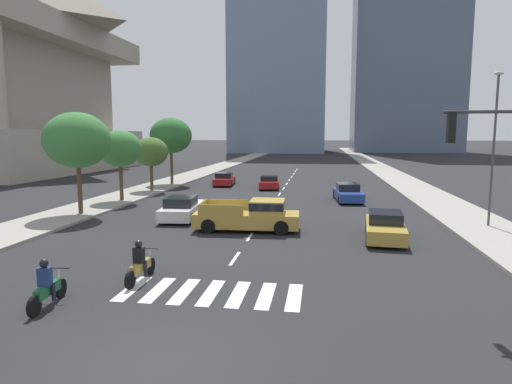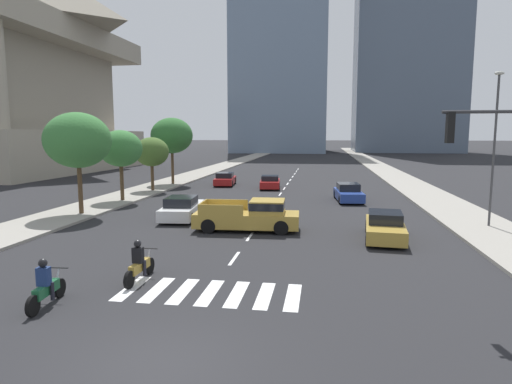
{
  "view_description": "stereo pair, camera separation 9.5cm",
  "coord_description": "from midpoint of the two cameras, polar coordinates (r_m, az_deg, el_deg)",
  "views": [
    {
      "loc": [
        3.43,
        -8.73,
        5.09
      ],
      "look_at": [
        0.0,
        14.53,
        2.0
      ],
      "focal_mm": 30.62,
      "sensor_mm": 36.0,
      "label": 1
    },
    {
      "loc": [
        3.53,
        -8.72,
        5.09
      ],
      "look_at": [
        0.0,
        14.53,
        2.0
      ],
      "focal_mm": 30.62,
      "sensor_mm": 36.0,
      "label": 2
    }
  ],
  "objects": [
    {
      "name": "sidewalk_east",
      "position": [
        40.04,
        21.09,
        -0.21
      ],
      "size": [
        4.0,
        260.0,
        0.15
      ],
      "primitive_type": "cube",
      "color": "gray",
      "rests_on": "ground"
    },
    {
      "name": "street_tree_second",
      "position": [
        34.55,
        -17.43,
        5.43
      ],
      "size": [
        3.24,
        3.24,
        5.3
      ],
      "color": "#4C3823",
      "rests_on": "sidewalk_west"
    },
    {
      "name": "office_tower_left_skyline",
      "position": [
        137.06,
        3.21,
        20.6
      ],
      "size": [
        26.62,
        29.83,
        73.45
      ],
      "color": "slate",
      "rests_on": "ground"
    },
    {
      "name": "sedan_gold_0",
      "position": [
        22.38,
        16.39,
        -4.37
      ],
      "size": [
        2.2,
        4.64,
        1.32
      ],
      "rotation": [
        0.0,
        0.0,
        -1.66
      ],
      "color": "#B28E38",
      "rests_on": "ground"
    },
    {
      "name": "lane_divider_center",
      "position": [
        41.71,
        3.55,
        0.47
      ],
      "size": [
        0.14,
        50.0,
        0.01
      ],
      "color": "silver",
      "rests_on": "ground"
    },
    {
      "name": "street_tree_third",
      "position": [
        40.1,
        -13.65,
        5.1
      ],
      "size": [
        3.04,
        3.04,
        4.73
      ],
      "color": "#4C3823",
      "rests_on": "sidewalk_west"
    },
    {
      "name": "sidewalk_west",
      "position": [
        42.13,
        -13.71,
        0.44
      ],
      "size": [
        4.0,
        260.0,
        0.15
      ],
      "primitive_type": "cube",
      "color": "gray",
      "rests_on": "ground"
    },
    {
      "name": "sedan_blue_1",
      "position": [
        34.45,
        11.82,
        -0.12
      ],
      "size": [
        2.2,
        4.73,
        1.36
      ],
      "rotation": [
        0.0,
        0.0,
        -1.48
      ],
      "color": "navy",
      "rests_on": "ground"
    },
    {
      "name": "motorcycle_lead",
      "position": [
        14.65,
        -25.8,
        -11.2
      ],
      "size": [
        0.7,
        2.07,
        1.49
      ],
      "rotation": [
        0.0,
        0.0,
        1.66
      ],
      "color": "black",
      "rests_on": "ground"
    },
    {
      "name": "ground_plane",
      "position": [
        10.69,
        -12.57,
        -21.15
      ],
      "size": [
        800.0,
        800.0,
        0.0
      ],
      "primitive_type": "plane",
      "color": "#232326"
    },
    {
      "name": "pickup_truck",
      "position": [
        23.28,
        -0.66,
        -3.1
      ],
      "size": [
        5.64,
        2.25,
        1.67
      ],
      "rotation": [
        0.0,
        0.0,
        0.04
      ],
      "color": "#B28E38",
      "rests_on": "ground"
    },
    {
      "name": "sedan_red_4",
      "position": [
        41.63,
        1.68,
        1.27
      ],
      "size": [
        2.18,
        4.37,
        1.25
      ],
      "rotation": [
        0.0,
        0.0,
        1.66
      ],
      "color": "maroon",
      "rests_on": "ground"
    },
    {
      "name": "crosswalk_near",
      "position": [
        14.62,
        -6.08,
        -12.92
      ],
      "size": [
        5.85,
        2.38,
        0.01
      ],
      "color": "silver",
      "rests_on": "ground"
    },
    {
      "name": "motorcycle_third",
      "position": [
        15.96,
        -15.05,
        -9.18
      ],
      "size": [
        0.7,
        2.21,
        1.49
      ],
      "rotation": [
        0.0,
        0.0,
        1.53
      ],
      "color": "black",
      "rests_on": "ground"
    },
    {
      "name": "street_lamp_east",
      "position": [
        26.72,
        28.6,
        6.13
      ],
      "size": [
        0.5,
        0.24,
        8.24
      ],
      "color": "#3F3F42",
      "rests_on": "sidewalk_east"
    },
    {
      "name": "office_tower_center_skyline",
      "position": [
        143.61,
        19.25,
        22.11
      ],
      "size": [
        29.91,
        21.28,
        85.67
      ],
      "color": "slate",
      "rests_on": "ground"
    },
    {
      "name": "sedan_red_3",
      "position": [
        44.32,
        -4.22,
        1.65
      ],
      "size": [
        2.18,
        4.41,
        1.3
      ],
      "rotation": [
        0.0,
        0.0,
        1.66
      ],
      "color": "maroon",
      "rests_on": "ground"
    },
    {
      "name": "street_tree_fourth",
      "position": [
        45.13,
        -11.12,
        7.23
      ],
      "size": [
        4.2,
        4.2,
        6.64
      ],
      "color": "#4C3823",
      "rests_on": "sidewalk_west"
    },
    {
      "name": "sedan_white_2",
      "position": [
        27.0,
        -9.77,
        -2.14
      ],
      "size": [
        2.29,
        4.84,
        1.37
      ],
      "rotation": [
        0.0,
        0.0,
        1.66
      ],
      "color": "silver",
      "rests_on": "ground"
    },
    {
      "name": "street_tree_nearest",
      "position": [
        29.43,
        -22.42,
        6.25
      ],
      "size": [
        4.06,
        4.06,
        6.33
      ],
      "color": "#4C3823",
      "rests_on": "sidewalk_west"
    }
  ]
}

